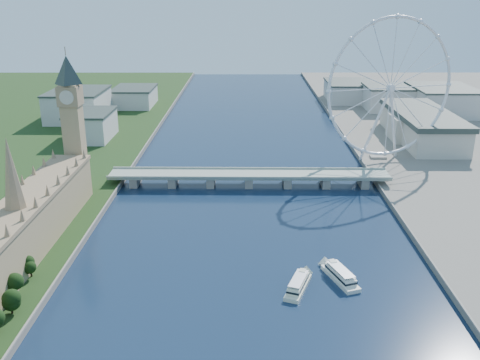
{
  "coord_description": "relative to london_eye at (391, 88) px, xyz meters",
  "views": [
    {
      "loc": [
        -2.23,
        -98.8,
        143.97
      ],
      "look_at": [
        -5.99,
        210.0,
        35.64
      ],
      "focal_mm": 40.0,
      "sensor_mm": 36.0,
      "label": 1
    }
  ],
  "objects": [
    {
      "name": "parliament_range",
      "position": [
        -247.98,
        -185.08,
        -49.04
      ],
      "size": [
        24.0,
        200.0,
        70.0
      ],
      "color": "tan",
      "rests_on": "ground"
    },
    {
      "name": "big_ben",
      "position": [
        -247.98,
        -77.08,
        -0.95
      ],
      "size": [
        20.02,
        20.02,
        110.0
      ],
      "color": "tan",
      "rests_on": "ground"
    },
    {
      "name": "westminster_bridge",
      "position": [
        -119.98,
        -55.08,
        -60.89
      ],
      "size": [
        220.0,
        22.0,
        9.5
      ],
      "color": "gray",
      "rests_on": "ground"
    },
    {
      "name": "london_eye",
      "position": [
        0.0,
        0.0,
        0.0
      ],
      "size": [
        113.6,
        39.12,
        124.3
      ],
      "color": "silver",
      "rests_on": "ground"
    },
    {
      "name": "county_hall",
      "position": [
        55.02,
        74.92,
        -67.52
      ],
      "size": [
        54.0,
        144.0,
        35.0
      ],
      "primitive_type": null,
      "color": "beige",
      "rests_on": "ground"
    },
    {
      "name": "city_skyline",
      "position": [
        -80.75,
        205.0,
        -50.56
      ],
      "size": [
        505.0,
        280.0,
        32.0
      ],
      "color": "beige",
      "rests_on": "ground"
    },
    {
      "name": "tour_boat_near",
      "position": [
        -95.3,
        -212.97,
        -67.52
      ],
      "size": [
        18.09,
        31.93,
        6.88
      ],
      "primitive_type": null,
      "rotation": [
        0.0,
        0.0,
        -0.35
      ],
      "color": "beige",
      "rests_on": "ground"
    },
    {
      "name": "tour_boat_far",
      "position": [
        -72.1,
        -203.51,
        -67.52
      ],
      "size": [
        18.82,
        33.4,
        7.21
      ],
      "primitive_type": null,
      "rotation": [
        0.0,
        0.0,
        0.34
      ],
      "color": "silver",
      "rests_on": "ground"
    }
  ]
}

